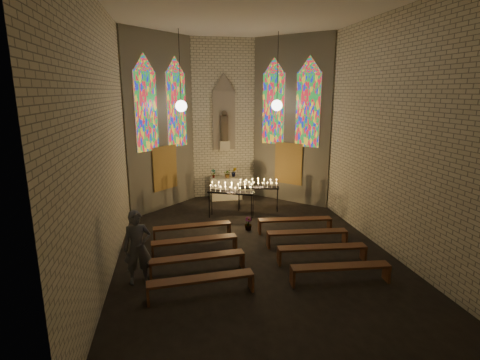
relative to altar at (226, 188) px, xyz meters
The scene contains 18 objects.
floor 5.47m from the altar, 90.00° to the right, with size 12.00×12.00×0.00m, color black.
room 3.83m from the altar, 90.00° to the right, with size 8.22×12.43×7.00m.
altar is the anchor object (origin of this frame).
flower_vase_left 0.89m from the altar, behind, with size 0.21×0.14×0.39m, color #4C723F.
flower_vase_center 0.69m from the altar, 48.07° to the right, with size 0.33×0.29×0.37m, color #4C723F.
flower_vase_right 0.82m from the altar, 14.24° to the left, with size 0.24×0.19×0.43m, color #4C723F.
aisle_flower_pot 3.98m from the altar, 86.97° to the right, with size 0.26×0.26×0.46m, color #4C723F.
votive_stand_left 2.66m from the altar, 93.88° to the right, with size 1.78×1.08×1.29m.
votive_stand_right 2.20m from the altar, 60.29° to the right, with size 1.71×0.79×1.22m.
pew_left_0 4.78m from the altar, 111.62° to the right, with size 2.55×0.55×0.49m.
pew_right_0 4.78m from the altar, 68.38° to the right, with size 2.55×0.55×0.49m.
pew_left_1 5.91m from the altar, 107.33° to the right, with size 2.55×0.55×0.49m.
pew_right_1 5.91m from the altar, 72.67° to the right, with size 2.55×0.55×0.49m.
pew_left_2 7.07m from the altar, 104.43° to the right, with size 2.55×0.55×0.49m.
pew_right_2 7.07m from the altar, 75.57° to the right, with size 2.55×0.55×0.49m.
pew_left_3 8.23m from the altar, 102.35° to the right, with size 2.55×0.55×0.49m.
pew_right_3 8.23m from the altar, 77.65° to the right, with size 2.55×0.55×0.49m.
visitor 7.81m from the altar, 114.73° to the right, with size 0.69×0.46×1.90m, color #4C4E56.
Camera 1 is at (-2.30, -10.66, 4.77)m, focal length 28.00 mm.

